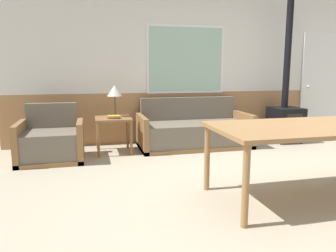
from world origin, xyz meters
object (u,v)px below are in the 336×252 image
(armchair, at_px, (51,143))
(dining_table, at_px, (318,131))
(side_table, at_px, (113,123))
(wood_stove, at_px, (286,111))
(couch, at_px, (194,132))
(table_lamp, at_px, (115,92))

(armchair, relative_size, dining_table, 0.43)
(armchair, bearing_deg, side_table, 14.08)
(armchair, height_order, dining_table, armchair)
(side_table, distance_m, wood_stove, 3.07)
(side_table, bearing_deg, armchair, -163.89)
(side_table, relative_size, dining_table, 0.26)
(couch, distance_m, armchair, 2.27)
(armchair, distance_m, table_lamp, 1.23)
(side_table, xyz_separation_m, dining_table, (1.84, -2.34, 0.22))
(couch, bearing_deg, dining_table, -78.19)
(table_lamp, bearing_deg, wood_stove, -0.56)
(couch, height_order, wood_stove, wood_stove)
(couch, bearing_deg, armchair, -171.92)
(couch, xyz_separation_m, armchair, (-2.25, -0.32, 0.00))
(dining_table, distance_m, wood_stove, 2.70)
(table_lamp, relative_size, wood_stove, 0.19)
(dining_table, xyz_separation_m, wood_stove, (1.23, 2.41, -0.14))
(dining_table, relative_size, wood_stove, 0.82)
(side_table, relative_size, table_lamp, 1.11)
(couch, distance_m, table_lamp, 1.48)
(couch, distance_m, side_table, 1.36)
(side_table, bearing_deg, couch, 2.44)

